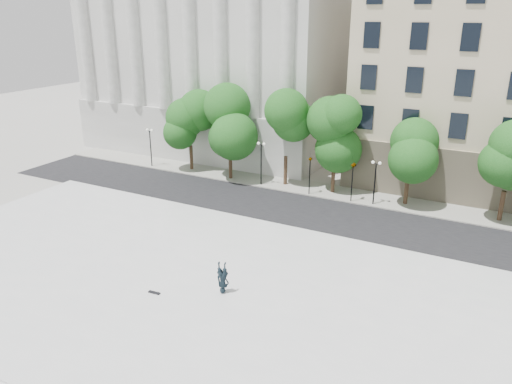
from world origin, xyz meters
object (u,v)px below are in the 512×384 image
Objects in this scene: traffic_light_west at (310,158)px; skateboard at (154,293)px; person_lying at (223,289)px; traffic_light_east at (353,162)px.

traffic_light_west is 5.45× the size of skateboard.
person_lying is at bearing -83.17° from traffic_light_west.
traffic_light_east is at bearing 0.00° from traffic_light_west.
traffic_light_east reaches higher than person_lying.
traffic_light_west is 21.41m from skateboard.
traffic_light_east is at bearing 70.96° from person_lying.
traffic_light_east reaches higher than traffic_light_west.
person_lying is 2.66× the size of skateboard.
skateboard is at bearing -104.23° from traffic_light_east.
traffic_light_west reaches higher than skateboard.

